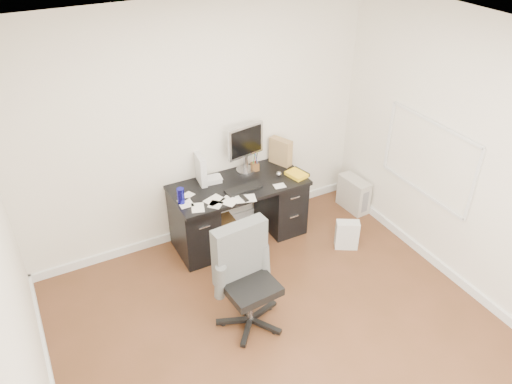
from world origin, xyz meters
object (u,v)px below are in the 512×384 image
lcd_monitor (245,148)px  office_chair (250,281)px  desk (239,210)px  keyboard (244,189)px  wicker_basket (221,237)px  pc_tower (354,194)px

lcd_monitor → office_chair: size_ratio=0.55×
desk → keyboard: size_ratio=3.70×
office_chair → wicker_basket: (0.22, 1.13, -0.35)m
office_chair → pc_tower: (2.05, 1.11, -0.31)m
keyboard → wicker_basket: 0.64m
lcd_monitor → office_chair: (-0.69, -1.45, -0.51)m
lcd_monitor → office_chair: lcd_monitor is taller
desk → keyboard: keyboard is taller
keyboard → office_chair: bearing=-117.6°
lcd_monitor → office_chair: bearing=-125.1°
wicker_basket → desk: bearing=19.8°
desk → pc_tower: desk is taller
desk → lcd_monitor: 0.71m
lcd_monitor → pc_tower: (1.35, -0.34, -0.82)m
pc_tower → wicker_basket: pc_tower is taller
desk → keyboard: 0.39m
keyboard → pc_tower: 1.65m
desk → lcd_monitor: lcd_monitor is taller
desk → office_chair: 1.33m
lcd_monitor → desk: bearing=-142.0°
lcd_monitor → wicker_basket: size_ratio=1.60×
lcd_monitor → pc_tower: bearing=-23.7°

